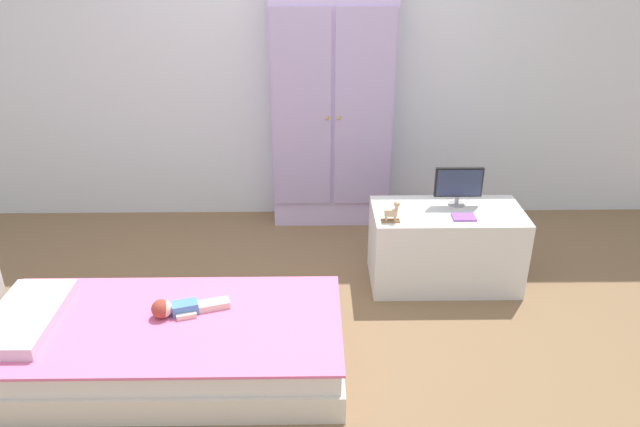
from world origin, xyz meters
name	(u,v)px	position (x,y,z in m)	size (l,w,h in m)	color
ground_plane	(290,331)	(0.00, 0.00, -0.01)	(10.00, 10.00, 0.02)	brown
back_wall	(293,37)	(0.00, 1.57, 1.35)	(6.40, 0.05, 2.70)	silver
bed	(168,344)	(-0.61, -0.30, 0.14)	(1.77, 0.84, 0.28)	silver
pillow	(25,317)	(-1.30, -0.30, 0.31)	(0.32, 0.60, 0.07)	silver
doll	(176,308)	(-0.56, -0.24, 0.31)	(0.39, 0.18, 0.10)	#4C84C6
wardrobe	(332,112)	(0.28, 1.41, 0.85)	(0.86, 0.27, 1.70)	silver
tv_stand	(445,247)	(0.96, 0.50, 0.25)	(0.91, 0.46, 0.50)	silver
tv_monitor	(459,184)	(1.02, 0.58, 0.64)	(0.29, 0.10, 0.25)	#99999E
rocking_horse_toy	(393,212)	(0.59, 0.36, 0.56)	(0.11, 0.04, 0.13)	#8E6642
book_purple	(464,217)	(1.02, 0.40, 0.50)	(0.14, 0.10, 0.01)	#8E51B2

